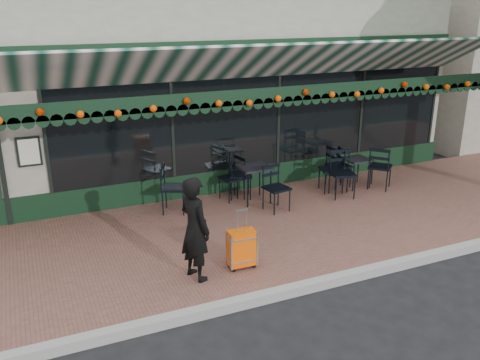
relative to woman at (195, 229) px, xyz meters
name	(u,v)px	position (x,y,z in m)	size (l,w,h in m)	color
ground	(317,285)	(1.66, -0.73, -0.94)	(80.00, 80.00, 0.00)	black
sidewalk	(259,230)	(1.66, 1.27, -0.86)	(18.00, 4.00, 0.15)	brown
curb	(320,284)	(1.66, -0.81, -0.86)	(18.00, 0.16, 0.15)	#9E9E99
restaurant_building	(166,73)	(1.66, 7.11, 1.33)	(12.00, 9.60, 4.50)	gray
woman	(195,229)	(0.00, 0.00, 0.00)	(0.58, 0.38, 1.58)	black
suitcase	(242,249)	(0.74, -0.01, -0.47)	(0.43, 0.25, 0.96)	#FF5B08
cafe_table_a	(357,161)	(4.58, 2.37, -0.20)	(0.53, 0.53, 0.66)	black
cafe_table_b	(254,170)	(2.12, 2.48, -0.11)	(0.62, 0.62, 0.76)	black
chair_a_left	(331,170)	(3.92, 2.36, -0.30)	(0.49, 0.49, 0.97)	black
chair_a_right	(339,166)	(4.24, 2.55, -0.32)	(0.47, 0.47, 0.94)	black
chair_a_front	(343,174)	(3.94, 1.98, -0.29)	(0.50, 0.50, 1.00)	black
chair_a_extra	(380,167)	(5.00, 2.08, -0.30)	(0.49, 0.49, 0.98)	black
chair_b_left	(232,178)	(1.76, 2.78, -0.33)	(0.46, 0.46, 0.91)	black
chair_b_right	(240,175)	(1.96, 2.81, -0.30)	(0.49, 0.49, 0.97)	black
chair_b_front	(277,189)	(2.31, 1.85, -0.33)	(0.46, 0.46, 0.91)	black
chair_solo	(174,188)	(0.46, 2.60, -0.30)	(0.49, 0.49, 0.97)	black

